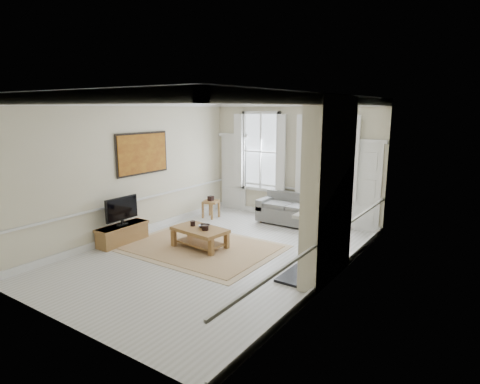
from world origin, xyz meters
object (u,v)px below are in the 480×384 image
Objects in this scene: sofa at (291,211)px; coffee_table at (200,232)px; tv_stand at (123,234)px; side_table at (211,204)px.

coffee_table is at bearing -105.41° from sofa.
sofa is 1.39× the size of tv_stand.
coffee_table is 1.05× the size of tv_stand.
tv_stand is (-0.32, -2.99, -0.18)m from side_table.
sofa reaches higher than coffee_table.
sofa is 4.55m from tv_stand.
sofa is at bearing 80.85° from coffee_table.
side_table is 0.39× the size of coffee_table.
coffee_table reaches higher than tv_stand.
sofa is at bearing 55.75° from tv_stand.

